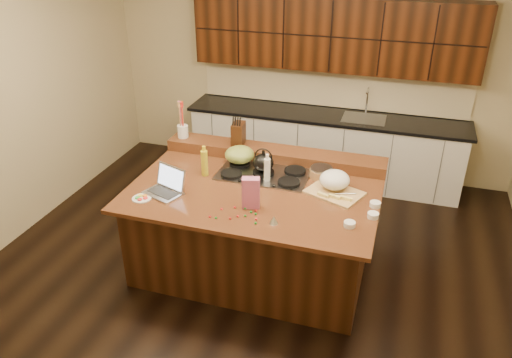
% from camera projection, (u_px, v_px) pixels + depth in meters
% --- Properties ---
extents(room, '(5.52, 5.02, 2.72)m').
position_uv_depth(room, '(254.00, 148.00, 4.64)').
color(room, black).
rests_on(room, ground).
extents(island, '(2.40, 1.60, 0.92)m').
position_uv_depth(island, '(255.00, 228.00, 5.05)').
color(island, black).
rests_on(island, ground).
extents(back_ledge, '(2.40, 0.30, 0.12)m').
position_uv_depth(back_ledge, '(274.00, 154.00, 5.40)').
color(back_ledge, black).
rests_on(back_ledge, island).
extents(cooktop, '(0.92, 0.52, 0.05)m').
position_uv_depth(cooktop, '(263.00, 174.00, 5.08)').
color(cooktop, gray).
rests_on(cooktop, island).
extents(back_counter, '(3.70, 0.66, 2.40)m').
position_uv_depth(back_counter, '(327.00, 110.00, 6.60)').
color(back_counter, silver).
rests_on(back_counter, ground).
extents(kettle, '(0.24, 0.24, 0.19)m').
position_uv_depth(kettle, '(263.00, 163.00, 5.03)').
color(kettle, black).
rests_on(kettle, cooktop).
extents(green_bowl, '(0.32, 0.32, 0.17)m').
position_uv_depth(green_bowl, '(240.00, 155.00, 5.22)').
color(green_bowl, olive).
rests_on(green_bowl, cooktop).
extents(laptop, '(0.42, 0.38, 0.24)m').
position_uv_depth(laptop, '(167.00, 186.00, 4.75)').
color(laptop, '#B7B7BC').
rests_on(laptop, island).
extents(oil_bottle, '(0.07, 0.07, 0.27)m').
position_uv_depth(oil_bottle, '(205.00, 163.00, 5.03)').
color(oil_bottle, gold).
rests_on(oil_bottle, island).
extents(vinegar_bottle, '(0.07, 0.07, 0.25)m').
position_uv_depth(vinegar_bottle, '(267.00, 170.00, 4.91)').
color(vinegar_bottle, silver).
rests_on(vinegar_bottle, island).
extents(wooden_tray, '(0.60, 0.52, 0.20)m').
position_uv_depth(wooden_tray, '(335.00, 183.00, 4.76)').
color(wooden_tray, tan).
rests_on(wooden_tray, island).
extents(ramekin_a, '(0.11, 0.11, 0.04)m').
position_uv_depth(ramekin_a, '(350.00, 224.00, 4.24)').
color(ramekin_a, white).
rests_on(ramekin_a, island).
extents(ramekin_b, '(0.11, 0.11, 0.04)m').
position_uv_depth(ramekin_b, '(373.00, 215.00, 4.37)').
color(ramekin_b, white).
rests_on(ramekin_b, island).
extents(ramekin_c, '(0.10, 0.10, 0.04)m').
position_uv_depth(ramekin_c, '(375.00, 204.00, 4.53)').
color(ramekin_c, white).
rests_on(ramekin_c, island).
extents(strainer_bowl, '(0.31, 0.31, 0.09)m').
position_uv_depth(strainer_bowl, '(321.00, 173.00, 5.03)').
color(strainer_bowl, '#996B3F').
rests_on(strainer_bowl, island).
extents(kitchen_timer, '(0.10, 0.10, 0.07)m').
position_uv_depth(kitchen_timer, '(274.00, 220.00, 4.28)').
color(kitchen_timer, silver).
rests_on(kitchen_timer, island).
extents(pink_bag, '(0.17, 0.12, 0.30)m').
position_uv_depth(pink_bag, '(251.00, 193.00, 4.46)').
color(pink_bag, '#BA5780').
rests_on(pink_bag, island).
extents(candy_plate, '(0.20, 0.20, 0.01)m').
position_uv_depth(candy_plate, '(142.00, 198.00, 4.66)').
color(candy_plate, white).
rests_on(candy_plate, island).
extents(package_box, '(0.10, 0.08, 0.13)m').
position_uv_depth(package_box, '(175.00, 181.00, 4.84)').
color(package_box, '#D8D24C').
rests_on(package_box, island).
extents(utensil_crock, '(0.16, 0.16, 0.14)m').
position_uv_depth(utensil_crock, '(183.00, 131.00, 5.62)').
color(utensil_crock, white).
rests_on(utensil_crock, back_ledge).
extents(knife_block, '(0.14, 0.21, 0.24)m').
position_uv_depth(knife_block, '(238.00, 134.00, 5.42)').
color(knife_block, black).
rests_on(knife_block, back_ledge).
extents(gumdrop_0, '(0.02, 0.02, 0.02)m').
position_uv_depth(gumdrop_0, '(210.00, 217.00, 4.37)').
color(gumdrop_0, red).
rests_on(gumdrop_0, island).
extents(gumdrop_1, '(0.02, 0.02, 0.02)m').
position_uv_depth(gumdrop_1, '(245.00, 208.00, 4.49)').
color(gumdrop_1, '#198C26').
rests_on(gumdrop_1, island).
extents(gumdrop_2, '(0.02, 0.02, 0.02)m').
position_uv_depth(gumdrop_2, '(238.00, 216.00, 4.38)').
color(gumdrop_2, red).
rests_on(gumdrop_2, island).
extents(gumdrop_3, '(0.02, 0.02, 0.02)m').
position_uv_depth(gumdrop_3, '(251.00, 212.00, 4.44)').
color(gumdrop_3, '#198C26').
rests_on(gumdrop_3, island).
extents(gumdrop_4, '(0.02, 0.02, 0.02)m').
position_uv_depth(gumdrop_4, '(256.00, 219.00, 4.34)').
color(gumdrop_4, red).
rests_on(gumdrop_4, island).
extents(gumdrop_5, '(0.02, 0.02, 0.02)m').
position_uv_depth(gumdrop_5, '(216.00, 218.00, 4.36)').
color(gumdrop_5, '#198C26').
rests_on(gumdrop_5, island).
extents(gumdrop_6, '(0.02, 0.02, 0.02)m').
position_uv_depth(gumdrop_6, '(235.00, 207.00, 4.51)').
color(gumdrop_6, red).
rests_on(gumdrop_6, island).
extents(gumdrop_7, '(0.02, 0.02, 0.02)m').
position_uv_depth(gumdrop_7, '(245.00, 216.00, 4.39)').
color(gumdrop_7, '#198C26').
rests_on(gumdrop_7, island).
extents(gumdrop_8, '(0.02, 0.02, 0.02)m').
position_uv_depth(gumdrop_8, '(222.00, 209.00, 4.49)').
color(gumdrop_8, red).
rests_on(gumdrop_8, island).
extents(gumdrop_9, '(0.02, 0.02, 0.02)m').
position_uv_depth(gumdrop_9, '(256.00, 223.00, 4.28)').
color(gumdrop_9, '#198C26').
rests_on(gumdrop_9, island).
extents(gumdrop_10, '(0.02, 0.02, 0.02)m').
position_uv_depth(gumdrop_10, '(230.00, 219.00, 4.35)').
color(gumdrop_10, red).
rests_on(gumdrop_10, island).
extents(gumdrop_11, '(0.02, 0.02, 0.02)m').
position_uv_depth(gumdrop_11, '(256.00, 214.00, 4.41)').
color(gumdrop_11, '#198C26').
rests_on(gumdrop_11, island).
extents(gumdrop_12, '(0.02, 0.02, 0.02)m').
position_uv_depth(gumdrop_12, '(256.00, 210.00, 4.46)').
color(gumdrop_12, red).
rests_on(gumdrop_12, island).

